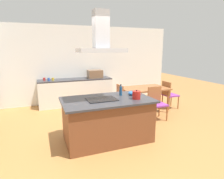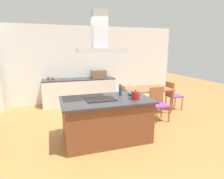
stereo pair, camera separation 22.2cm
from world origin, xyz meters
name	(u,v)px [view 1 (the left image)]	position (x,y,z in m)	size (l,w,h in m)	color
ground	(90,116)	(0.00, 1.50, 0.00)	(16.00, 16.00, 0.00)	#AD753D
wall_back	(77,65)	(0.00, 3.25, 1.35)	(7.20, 0.10, 2.70)	white
kitchen_island	(107,119)	(0.00, 0.00, 0.45)	(1.85, 1.09, 0.90)	brown
cooktop	(102,99)	(-0.12, 0.00, 0.91)	(0.60, 0.44, 0.01)	black
tea_kettle	(136,95)	(0.57, -0.21, 0.98)	(0.22, 0.17, 0.19)	#B21E19
olive_oil_bottle	(121,91)	(0.38, 0.18, 1.01)	(0.06, 0.06, 0.25)	navy
mixing_bowl	(132,93)	(0.63, 0.12, 0.94)	(0.16, 0.16, 0.09)	#2D6BB7
back_counter	(76,92)	(-0.13, 2.88, 0.45)	(2.47, 0.62, 0.90)	silver
countertop_microwave	(95,74)	(0.57, 2.88, 1.04)	(0.50, 0.38, 0.28)	brown
coffee_mug_red	(44,79)	(-1.13, 2.93, 0.95)	(0.08, 0.08, 0.09)	red
coffee_mug_blue	(49,79)	(-1.00, 2.82, 0.95)	(0.08, 0.08, 0.09)	#2D56B2
coffee_mug_yellow	(53,79)	(-0.87, 2.84, 0.95)	(0.08, 0.08, 0.09)	gold
dining_table	(144,90)	(1.68, 1.36, 0.67)	(1.40, 0.90, 0.75)	#995B33
chair_at_left_end	(116,98)	(0.77, 1.36, 0.51)	(0.42, 0.42, 0.89)	purple
chair_facing_island	(156,101)	(1.68, 0.69, 0.51)	(0.42, 0.42, 0.89)	purple
chair_at_right_end	(169,93)	(2.60, 1.36, 0.51)	(0.42, 0.42, 0.89)	purple
range_hood	(101,39)	(-0.12, 0.00, 2.10)	(0.90, 0.55, 0.78)	#ADADB2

